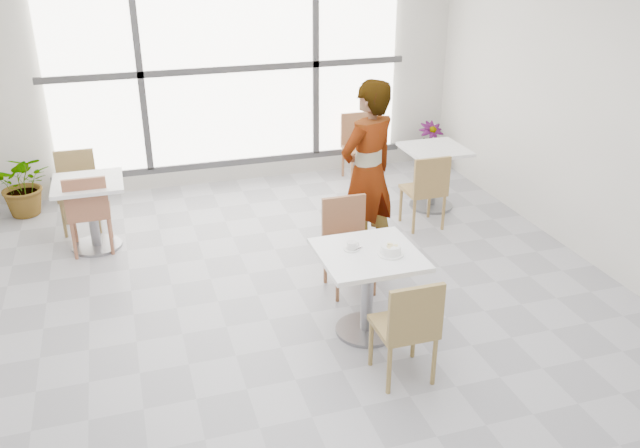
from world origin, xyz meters
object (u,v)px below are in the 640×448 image
object	(u,v)px
bg_table_left	(91,205)
bg_chair_left_near	(88,209)
chair_far	(347,237)
bg_table_right	(433,169)
bg_chair_left_far	(77,185)
plant_left	(24,184)
plant_right	(429,145)
coffee_cup	(352,246)
chair_near	(409,324)
bg_chair_right_far	(358,142)
person	(368,174)
oatmeal_bowl	(391,250)
bg_chair_right_near	(427,187)
main_table	(368,277)

from	to	relation	value
bg_table_left	bg_chair_left_near	world-z (taller)	bg_chair_left_near
chair_far	bg_table_right	world-z (taller)	chair_far
bg_chair_left_far	plant_left	size ratio (longest dim) A/B	1.14
plant_right	coffee_cup	bearing A→B (deg)	-124.63
chair_near	bg_chair_right_far	xyz separation A→B (m)	(1.19, 4.24, 0.00)
chair_far	person	bearing A→B (deg)	51.65
bg_table_right	bg_chair_right_far	world-z (taller)	bg_chair_right_far
plant_left	plant_right	world-z (taller)	plant_left
person	plant_right	xyz separation A→B (m)	(1.85, 2.35, -0.61)
bg_table_left	bg_table_right	xyz separation A→B (m)	(3.90, -0.06, 0.00)
oatmeal_bowl	plant_right	bearing A→B (deg)	59.60
coffee_cup	bg_chair_left_near	size ratio (longest dim) A/B	0.18
person	bg_chair_right_far	bearing A→B (deg)	-133.11
bg_chair_left_far	bg_table_right	bearing A→B (deg)	-9.44
oatmeal_bowl	bg_chair_left_far	distance (m)	3.94
bg_table_left	plant_right	size ratio (longest dim) A/B	1.17
bg_chair_right_near	bg_table_left	bearing A→B (deg)	-9.65
chair_near	bg_table_left	bearing A→B (deg)	-54.17
chair_near	person	bearing A→B (deg)	-102.27
main_table	plant_left	bearing A→B (deg)	129.82
bg_table_right	plant_left	world-z (taller)	plant_left
person	chair_far	bearing A→B (deg)	27.02
oatmeal_bowl	bg_table_right	distance (m)	2.88
coffee_cup	person	world-z (taller)	person
chair_near	bg_chair_right_near	xyz separation A→B (m)	(1.33, 2.46, 0.00)
main_table	bg_chair_left_near	world-z (taller)	bg_chair_left_near
chair_near	plant_left	bearing A→B (deg)	-54.84
person	bg_chair_left_near	xyz separation A→B (m)	(-2.67, 0.96, -0.43)
chair_far	bg_chair_right_far	bearing A→B (deg)	67.59
bg_chair_left_near	bg_chair_right_near	size ratio (longest dim) A/B	1.00
chair_far	person	distance (m)	0.73
bg_table_right	bg_chair_right_far	distance (m)	1.32
bg_chair_left_near	bg_chair_left_far	size ratio (longest dim) A/B	1.00
plant_left	person	bearing A→B (deg)	-33.44
person	bg_table_left	world-z (taller)	person
chair_near	coffee_cup	distance (m)	0.86
bg_table_left	bg_chair_right_far	bearing A→B (deg)	18.97
chair_far	bg_chair_right_far	size ratio (longest dim) A/B	1.00
oatmeal_bowl	bg_chair_left_far	size ratio (longest dim) A/B	0.24
bg_chair_left_far	chair_near	bearing A→B (deg)	-57.37
coffee_cup	plant_right	size ratio (longest dim) A/B	0.25
chair_near	coffee_cup	world-z (taller)	chair_near
bg_table_right	plant_left	bearing A→B (deg)	165.38
oatmeal_bowl	bg_table_left	world-z (taller)	oatmeal_bowl
chair_near	bg_table_left	xyz separation A→B (m)	(-2.22, 3.07, -0.01)
bg_chair_right_near	oatmeal_bowl	bearing A→B (deg)	56.44
chair_near	coffee_cup	bearing A→B (deg)	-78.97
plant_right	bg_chair_right_near	bearing A→B (deg)	-117.06
coffee_cup	bg_chair_left_near	world-z (taller)	bg_chair_left_near
bg_table_right	bg_chair_left_near	bearing A→B (deg)	-178.91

